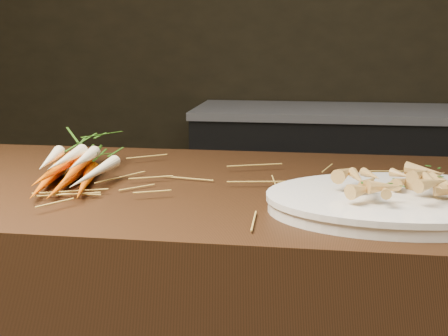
% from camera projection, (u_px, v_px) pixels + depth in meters
% --- Properties ---
extents(back_counter, '(1.82, 0.62, 0.84)m').
position_uv_depth(back_counter, '(365.00, 187.00, 3.01)').
color(back_counter, black).
rests_on(back_counter, ground).
extents(straw_bedding, '(1.40, 0.60, 0.02)m').
position_uv_depth(straw_bedding, '(319.00, 183.00, 1.13)').
color(straw_bedding, olive).
rests_on(straw_bedding, main_counter).
extents(root_veg_bunch, '(0.20, 0.45, 0.08)m').
position_uv_depth(root_veg_bunch, '(81.00, 158.00, 1.21)').
color(root_veg_bunch, '#EB5607').
rests_on(root_veg_bunch, main_counter).
extents(serving_platter, '(0.52, 0.39, 0.03)m').
position_uv_depth(serving_platter, '(405.00, 204.00, 0.97)').
color(serving_platter, white).
rests_on(serving_platter, main_counter).
extents(roasted_veg_heap, '(0.26, 0.21, 0.05)m').
position_uv_depth(roasted_veg_heap, '(406.00, 182.00, 0.96)').
color(roasted_veg_heap, '#AE8A42').
rests_on(roasted_veg_heap, serving_platter).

